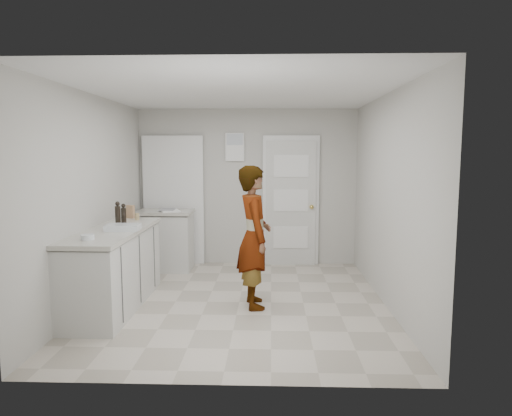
{
  "coord_description": "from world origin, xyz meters",
  "views": [
    {
      "loc": [
        0.38,
        -5.35,
        1.8
      ],
      "look_at": [
        0.19,
        0.4,
        1.11
      ],
      "focal_mm": 32.0,
      "sensor_mm": 36.0,
      "label": 1
    }
  ],
  "objects_px": {
    "spice_jar": "(137,217)",
    "oil_cruet_a": "(124,214)",
    "cake_mix_box": "(130,212)",
    "egg_bowl": "(88,237)",
    "baking_dish": "(123,228)",
    "person": "(254,237)",
    "oil_cruet_b": "(118,214)"
  },
  "relations": [
    {
      "from": "cake_mix_box",
      "to": "spice_jar",
      "type": "distance_m",
      "value": 0.21
    },
    {
      "from": "cake_mix_box",
      "to": "oil_cruet_a",
      "type": "relative_size",
      "value": 0.7
    },
    {
      "from": "cake_mix_box",
      "to": "spice_jar",
      "type": "height_order",
      "value": "cake_mix_box"
    },
    {
      "from": "cake_mix_box",
      "to": "spice_jar",
      "type": "xyz_separation_m",
      "value": [
        0.14,
        -0.16,
        -0.04
      ]
    },
    {
      "from": "oil_cruet_a",
      "to": "egg_bowl",
      "type": "distance_m",
      "value": 1.08
    },
    {
      "from": "person",
      "to": "cake_mix_box",
      "type": "distance_m",
      "value": 1.9
    },
    {
      "from": "cake_mix_box",
      "to": "oil_cruet_b",
      "type": "xyz_separation_m",
      "value": [
        0.05,
        -0.65,
        0.05
      ]
    },
    {
      "from": "oil_cruet_b",
      "to": "baking_dish",
      "type": "height_order",
      "value": "oil_cruet_b"
    },
    {
      "from": "cake_mix_box",
      "to": "egg_bowl",
      "type": "xyz_separation_m",
      "value": [
        0.04,
        -1.54,
        -0.06
      ]
    },
    {
      "from": "baking_dish",
      "to": "oil_cruet_b",
      "type": "bearing_deg",
      "value": 117.3
    },
    {
      "from": "person",
      "to": "cake_mix_box",
      "type": "height_order",
      "value": "person"
    },
    {
      "from": "spice_jar",
      "to": "oil_cruet_a",
      "type": "distance_m",
      "value": 0.33
    },
    {
      "from": "spice_jar",
      "to": "baking_dish",
      "type": "bearing_deg",
      "value": -84.85
    },
    {
      "from": "oil_cruet_b",
      "to": "egg_bowl",
      "type": "bearing_deg",
      "value": -90.99
    },
    {
      "from": "spice_jar",
      "to": "oil_cruet_a",
      "type": "bearing_deg",
      "value": -103.31
    },
    {
      "from": "cake_mix_box",
      "to": "baking_dish",
      "type": "distance_m",
      "value": 0.98
    },
    {
      "from": "person",
      "to": "baking_dish",
      "type": "distance_m",
      "value": 1.51
    },
    {
      "from": "person",
      "to": "oil_cruet_a",
      "type": "distance_m",
      "value": 1.7
    },
    {
      "from": "baking_dish",
      "to": "egg_bowl",
      "type": "distance_m",
      "value": 0.61
    },
    {
      "from": "cake_mix_box",
      "to": "egg_bowl",
      "type": "distance_m",
      "value": 1.55
    },
    {
      "from": "person",
      "to": "oil_cruet_a",
      "type": "relative_size",
      "value": 6.59
    },
    {
      "from": "oil_cruet_b",
      "to": "baking_dish",
      "type": "relative_size",
      "value": 0.76
    },
    {
      "from": "person",
      "to": "baking_dish",
      "type": "relative_size",
      "value": 4.23
    },
    {
      "from": "oil_cruet_b",
      "to": "spice_jar",
      "type": "bearing_deg",
      "value": 80.3
    },
    {
      "from": "oil_cruet_a",
      "to": "baking_dish",
      "type": "height_order",
      "value": "oil_cruet_a"
    },
    {
      "from": "cake_mix_box",
      "to": "baking_dish",
      "type": "bearing_deg",
      "value": -58.48
    },
    {
      "from": "oil_cruet_b",
      "to": "egg_bowl",
      "type": "height_order",
      "value": "oil_cruet_b"
    },
    {
      "from": "baking_dish",
      "to": "egg_bowl",
      "type": "xyz_separation_m",
      "value": [
        -0.17,
        -0.58,
        -0.0
      ]
    },
    {
      "from": "spice_jar",
      "to": "egg_bowl",
      "type": "relative_size",
      "value": 0.66
    },
    {
      "from": "person",
      "to": "oil_cruet_b",
      "type": "xyz_separation_m",
      "value": [
        -1.66,
        0.17,
        0.24
      ]
    },
    {
      "from": "cake_mix_box",
      "to": "oil_cruet_b",
      "type": "distance_m",
      "value": 0.66
    },
    {
      "from": "person",
      "to": "baking_dish",
      "type": "xyz_separation_m",
      "value": [
        -1.5,
        -0.14,
        0.12
      ]
    }
  ]
}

